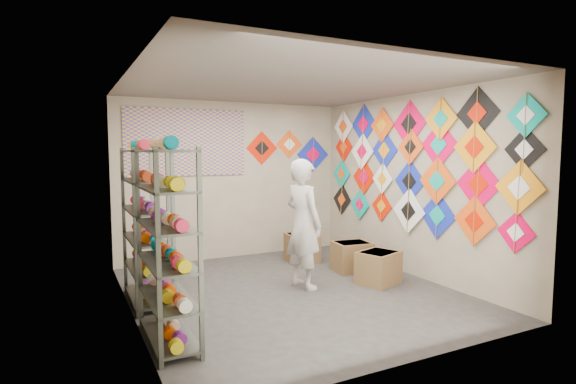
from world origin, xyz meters
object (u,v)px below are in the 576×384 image
shelf_rack_back (145,226)px  shopkeeper (303,224)px  carton_b (352,256)px  carton_a (378,268)px  shelf_rack_front (167,246)px  carton_c (302,248)px

shelf_rack_back → shopkeeper: shelf_rack_back is taller
carton_b → shelf_rack_back: bearing=-172.0°
shopkeeper → carton_b: size_ratio=3.19×
shopkeeper → carton_a: shopkeeper is taller
shelf_rack_front → shopkeeper: size_ratio=1.08×
shelf_rack_front → shelf_rack_back: bearing=90.0°
carton_b → carton_c: (-0.41, 0.88, 0.01)m
carton_a → carton_b: 0.73m
shelf_rack_front → shopkeeper: (2.02, 0.96, -0.07)m
shopkeeper → carton_b: 1.32m
shelf_rack_back → carton_b: 3.18m
shopkeeper → shelf_rack_back: bearing=68.9°
shelf_rack_front → shelf_rack_back: (0.00, 1.30, 0.00)m
shopkeeper → carton_c: shopkeeper is taller
shelf_rack_front → carton_c: shelf_rack_front is taller
shelf_rack_front → carton_c: (2.69, 2.24, -0.72)m
shelf_rack_back → carton_a: size_ratio=3.49×
carton_b → carton_c: size_ratio=1.04×
shelf_rack_back → carton_b: (3.10, 0.06, -0.72)m
carton_b → shelf_rack_front: bearing=-149.4°
shelf_rack_front → carton_a: size_ratio=3.49×
carton_a → carton_b: carton_a is taller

